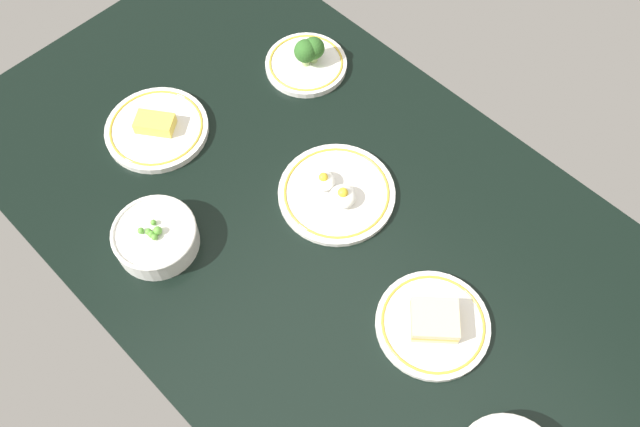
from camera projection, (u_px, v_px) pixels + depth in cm
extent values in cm
cube|color=black|center=(320.00, 224.00, 125.99)|extent=(146.73, 82.54, 4.00)
cylinder|color=white|center=(337.00, 193.00, 126.36)|extent=(22.36, 22.36, 1.09)
torus|color=gold|center=(337.00, 192.00, 125.89)|extent=(20.17, 20.17, 0.50)
ellipsoid|color=white|center=(323.00, 181.00, 125.64)|extent=(4.60, 4.60, 2.53)
sphere|color=yellow|center=(323.00, 177.00, 124.65)|extent=(1.84, 1.84, 1.84)
ellipsoid|color=white|center=(343.00, 196.00, 123.77)|extent=(5.08, 5.08, 2.80)
sphere|color=yellow|center=(343.00, 193.00, 122.67)|extent=(2.03, 2.03, 2.03)
cylinder|color=white|center=(433.00, 324.00, 113.38)|extent=(19.66, 19.66, 1.09)
torus|color=gold|center=(433.00, 323.00, 112.91)|extent=(17.80, 17.80, 0.50)
cube|color=beige|center=(434.00, 322.00, 112.39)|extent=(10.56, 10.50, 1.20)
cube|color=#E5B24C|center=(435.00, 320.00, 111.52)|extent=(10.56, 10.50, 0.80)
cube|color=beige|center=(435.00, 318.00, 110.65)|extent=(10.56, 10.50, 1.20)
cylinder|color=white|center=(156.00, 238.00, 119.73)|extent=(15.16, 15.16, 4.51)
torus|color=white|center=(153.00, 232.00, 117.77)|extent=(15.36, 15.36, 0.80)
sphere|color=#599E38|center=(158.00, 231.00, 117.00)|extent=(1.58, 1.58, 1.58)
sphere|color=#599E38|center=(153.00, 222.00, 118.09)|extent=(1.08, 1.08, 1.08)
sphere|color=#599E38|center=(149.00, 232.00, 117.09)|extent=(1.22, 1.22, 1.22)
sphere|color=#599E38|center=(141.00, 231.00, 117.22)|extent=(1.17, 1.17, 1.17)
sphere|color=#599E38|center=(154.00, 237.00, 116.58)|extent=(1.22, 1.22, 1.22)
sphere|color=#599E38|center=(151.00, 234.00, 116.82)|extent=(1.25, 1.25, 1.25)
cylinder|color=white|center=(157.00, 129.00, 133.65)|extent=(20.75, 20.75, 1.42)
torus|color=gold|center=(156.00, 127.00, 133.04)|extent=(18.76, 18.76, 0.50)
cube|color=#F2D14C|center=(155.00, 123.00, 131.94)|extent=(8.79, 8.06, 2.53)
cylinder|color=white|center=(306.00, 65.00, 142.23)|extent=(17.50, 17.50, 1.32)
torus|color=gold|center=(306.00, 62.00, 141.65)|extent=(15.90, 15.90, 0.50)
cylinder|color=#9EBC72|center=(314.00, 57.00, 141.07)|extent=(1.65, 1.65, 1.96)
sphere|color=#2D6023|center=(313.00, 48.00, 138.68)|extent=(4.73, 4.73, 4.73)
cylinder|color=#9EBC72|center=(306.00, 60.00, 140.65)|extent=(1.72, 1.72, 1.94)
sphere|color=#2D6023|center=(306.00, 51.00, 138.21)|extent=(4.90, 4.90, 4.90)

